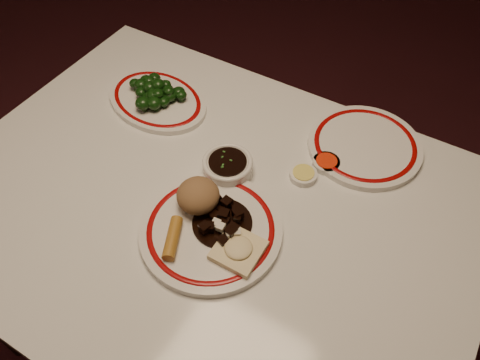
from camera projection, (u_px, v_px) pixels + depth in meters
name	position (u px, v px, depth m)	size (l,w,h in m)	color
ground	(218.00, 330.00, 1.62)	(7.00, 7.00, 0.00)	black
dining_table	(208.00, 223.00, 1.11)	(1.20, 0.90, 0.75)	white
main_plate	(211.00, 230.00, 0.98)	(0.36, 0.36, 0.02)	white
rice_mound	(198.00, 196.00, 0.99)	(0.09, 0.09, 0.07)	olive
spring_roll	(173.00, 238.00, 0.94)	(0.03, 0.03, 0.09)	#B37D2C
fried_wonton	(238.00, 249.00, 0.93)	(0.09, 0.09, 0.03)	beige
stirfry_heap	(223.00, 222.00, 0.97)	(0.13, 0.13, 0.03)	black
broccoli_plate	(157.00, 100.00, 1.24)	(0.33, 0.30, 0.02)	white
broccoli_pile	(156.00, 92.00, 1.22)	(0.16, 0.13, 0.05)	#23471C
soy_bowl	(228.00, 167.00, 1.08)	(0.11, 0.11, 0.04)	white
sweet_sour_dish	(326.00, 163.00, 1.10)	(0.06, 0.06, 0.02)	white
mustard_dish	(303.00, 175.00, 1.08)	(0.06, 0.06, 0.02)	white
far_plate	(365.00, 146.00, 1.14)	(0.28, 0.28, 0.02)	white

